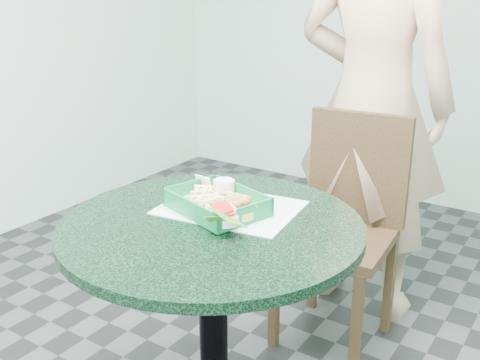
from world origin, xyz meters
The scene contains 9 objects.
cafe_table centered at (0.00, 0.00, 0.58)m, with size 0.86×0.86×0.75m.
dining_chair centered at (0.07, 0.80, 0.53)m, with size 0.41×0.41×0.93m.
diner_person centered at (0.04, 1.08, 1.17)m, with size 0.85×0.56×2.34m, color tan.
placemat centered at (-0.01, 0.11, 0.75)m, with size 0.40×0.30×0.00m, color #ADDBD4.
food_basket centered at (-0.03, 0.07, 0.77)m, with size 0.28×0.20×0.06m.
crab_sandwich centered at (0.06, 0.07, 0.80)m, with size 0.11×0.11×0.07m.
fries_pile centered at (-0.08, 0.07, 0.79)m, with size 0.12×0.13×0.05m, color #F9DCA2, non-canonical shape.
sauce_ramekin centered at (-0.09, 0.14, 0.80)m, with size 0.07×0.07×0.04m.
garnish_cup centered at (0.09, 0.01, 0.79)m, with size 0.11×0.11×0.05m.
Camera 1 is at (0.87, -1.17, 1.40)m, focal length 42.00 mm.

